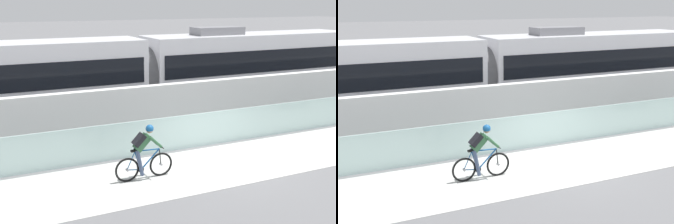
# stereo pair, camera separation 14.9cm
# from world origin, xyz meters

# --- Properties ---
(ground_plane) EXTENTS (200.00, 200.00, 0.00)m
(ground_plane) POSITION_xyz_m (0.00, 0.00, 0.00)
(ground_plane) COLOR slate
(bike_path_deck) EXTENTS (32.00, 3.20, 0.01)m
(bike_path_deck) POSITION_xyz_m (0.00, 0.00, 0.01)
(bike_path_deck) COLOR beige
(bike_path_deck) RESTS_ON ground
(glass_parapet) EXTENTS (32.00, 0.05, 1.21)m
(glass_parapet) POSITION_xyz_m (0.00, 1.85, 0.60)
(glass_parapet) COLOR silver
(glass_parapet) RESTS_ON ground
(concrete_barrier_wall) EXTENTS (32.00, 0.36, 1.97)m
(concrete_barrier_wall) POSITION_xyz_m (0.00, 3.65, 0.99)
(concrete_barrier_wall) COLOR silver
(concrete_barrier_wall) RESTS_ON ground
(tram_rail_near) EXTENTS (32.00, 0.08, 0.01)m
(tram_rail_near) POSITION_xyz_m (0.00, 6.13, 0.00)
(tram_rail_near) COLOR #595654
(tram_rail_near) RESTS_ON ground
(tram_rail_far) EXTENTS (32.00, 0.08, 0.01)m
(tram_rail_far) POSITION_xyz_m (0.00, 7.57, 0.00)
(tram_rail_far) COLOR #595654
(tram_rail_far) RESTS_ON ground
(tram) EXTENTS (22.56, 2.54, 3.81)m
(tram) POSITION_xyz_m (-0.24, 6.85, 1.89)
(tram) COLOR silver
(tram) RESTS_ON ground
(cyclist_on_bike) EXTENTS (1.77, 0.58, 1.61)m
(cyclist_on_bike) POSITION_xyz_m (-2.98, -0.00, 0.80)
(cyclist_on_bike) COLOR black
(cyclist_on_bike) RESTS_ON ground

